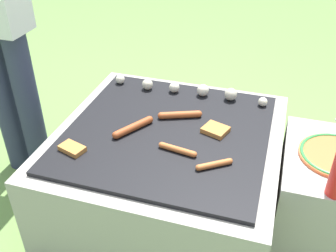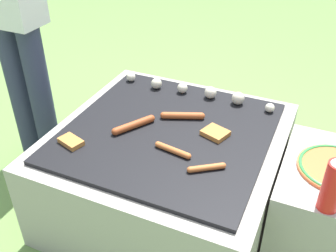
% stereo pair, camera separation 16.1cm
% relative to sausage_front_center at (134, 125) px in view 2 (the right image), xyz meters
% --- Properties ---
extents(ground_plane, '(14.00, 14.00, 0.00)m').
position_rel_sausage_front_center_xyz_m(ground_plane, '(0.14, 0.04, -0.45)').
color(ground_plane, '#608442').
extents(grill, '(0.92, 0.92, 0.43)m').
position_rel_sausage_front_center_xyz_m(grill, '(0.14, 0.04, -0.23)').
color(grill, '#9E998E').
rests_on(grill, ground_plane).
extents(side_ledge, '(0.37, 0.49, 0.43)m').
position_rel_sausage_front_center_xyz_m(side_ledge, '(0.79, 0.06, -0.23)').
color(side_ledge, '#9E998E').
rests_on(side_ledge, ground_plane).
extents(sausage_front_center, '(0.12, 0.18, 0.03)m').
position_rel_sausage_front_center_xyz_m(sausage_front_center, '(0.00, 0.00, 0.00)').
color(sausage_front_center, '#93421E').
rests_on(sausage_front_center, grill).
extents(sausage_back_right, '(0.18, 0.09, 0.03)m').
position_rel_sausage_front_center_xyz_m(sausage_back_right, '(0.16, 0.15, -0.00)').
color(sausage_back_right, '#A34C23').
rests_on(sausage_back_right, grill).
extents(sausage_back_left, '(0.16, 0.04, 0.02)m').
position_rel_sausage_front_center_xyz_m(sausage_back_left, '(0.22, -0.09, -0.00)').
color(sausage_back_left, '#B7602D').
rests_on(sausage_back_left, grill).
extents(sausage_front_right, '(0.12, 0.09, 0.02)m').
position_rel_sausage_front_center_xyz_m(sausage_front_right, '(0.37, -0.13, -0.00)').
color(sausage_front_right, '#B7602D').
rests_on(sausage_front_right, grill).
extents(bread_slice_left, '(0.12, 0.11, 0.02)m').
position_rel_sausage_front_center_xyz_m(bread_slice_left, '(0.33, 0.09, -0.01)').
color(bread_slice_left, '#B27033').
rests_on(bread_slice_left, grill).
extents(bread_slice_center, '(0.11, 0.09, 0.02)m').
position_rel_sausage_front_center_xyz_m(bread_slice_center, '(-0.17, -0.20, -0.01)').
color(bread_slice_center, '#B27033').
rests_on(bread_slice_center, grill).
extents(mushroom_row, '(0.75, 0.07, 0.06)m').
position_rel_sausage_front_center_xyz_m(mushroom_row, '(0.15, 0.37, 0.01)').
color(mushroom_row, beige).
rests_on(mushroom_row, grill).
extents(condiment_bottle, '(0.06, 0.06, 0.21)m').
position_rel_sausage_front_center_xyz_m(condiment_bottle, '(0.78, -0.15, 0.09)').
color(condiment_bottle, red).
rests_on(condiment_bottle, side_ledge).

